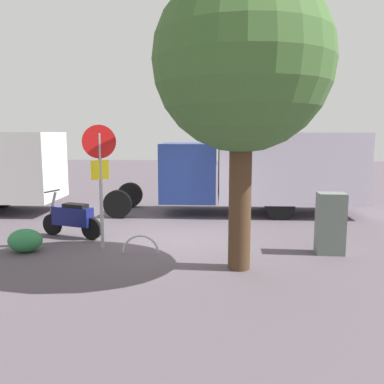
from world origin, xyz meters
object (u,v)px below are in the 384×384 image
at_px(box_truck_near, 258,168).
at_px(motorcycle, 72,218).
at_px(stop_sign, 100,167).
at_px(bike_rack_hoop, 141,253).
at_px(utility_cabinet, 330,223).
at_px(street_tree, 242,63).

xyz_separation_m(box_truck_near, motorcycle, (5.03, 3.54, -1.02)).
relative_size(stop_sign, bike_rack_hoop, 3.38).
xyz_separation_m(utility_cabinet, bike_rack_hoop, (4.24, 0.31, -0.69)).
bearing_deg(box_truck_near, motorcycle, 33.52).
distance_m(box_truck_near, motorcycle, 6.23).
bearing_deg(street_tree, box_truck_near, -98.20).
xyz_separation_m(street_tree, bike_rack_hoop, (2.17, -0.87, -3.97)).
bearing_deg(utility_cabinet, bike_rack_hoop, 4.20).
bearing_deg(motorcycle, box_truck_near, -127.04).
distance_m(box_truck_near, bike_rack_hoop, 5.84).
distance_m(motorcycle, utility_cabinet, 6.35).
relative_size(motorcycle, stop_sign, 0.61).
height_order(street_tree, bike_rack_hoop, street_tree).
xyz_separation_m(box_truck_near, stop_sign, (3.95, 4.50, 0.37)).
bearing_deg(motorcycle, stop_sign, 156.20).
bearing_deg(bike_rack_hoop, street_tree, 158.24).
distance_m(street_tree, utility_cabinet, 4.05).
bearing_deg(utility_cabinet, motorcycle, -8.42).
xyz_separation_m(motorcycle, street_tree, (-4.22, 2.11, 3.45)).
bearing_deg(stop_sign, utility_cabinet, -179.69).
bearing_deg(motorcycle, utility_cabinet, -170.59).
distance_m(motorcycle, bike_rack_hoop, 2.45).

